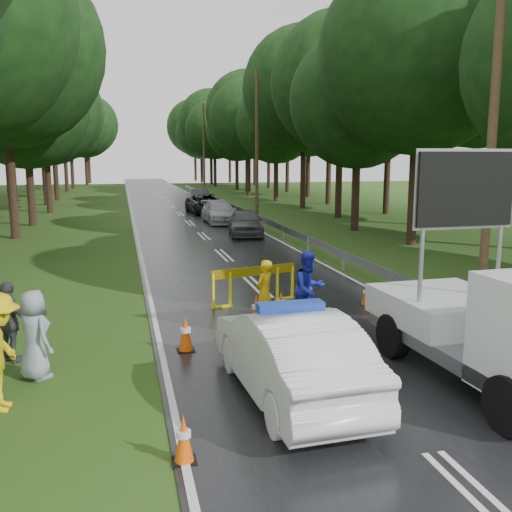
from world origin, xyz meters
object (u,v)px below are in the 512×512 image
object	(u,v)px
barrier	(254,276)
queue_car_second	(220,212)
queue_car_third	(207,204)
officer	(264,293)
queue_car_fourth	(200,198)
queue_car_first	(245,222)
police_sedan	(290,354)
civilian	(309,289)
work_truck	(504,328)

from	to	relation	value
barrier	queue_car_second	xyz separation A→B (m)	(2.40, 19.75, -0.13)
queue_car_second	queue_car_third	bearing A→B (deg)	87.42
officer	queue_car_fourth	world-z (taller)	officer
queue_car_first	officer	bearing A→B (deg)	-92.89
queue_car_third	barrier	bearing A→B (deg)	-100.23
queue_car_first	queue_car_fourth	bearing A→B (deg)	97.23
police_sedan	queue_car_first	world-z (taller)	police_sedan
police_sedan	queue_car_third	world-z (taller)	police_sedan
police_sedan	queue_car_fourth	bearing A→B (deg)	-98.92
barrier	police_sedan	bearing A→B (deg)	-111.66
barrier	civilian	xyz separation A→B (m)	(0.84, -2.25, 0.11)
queue_car_second	queue_car_third	distance (m)	6.20
queue_car_second	barrier	bearing A→B (deg)	-98.78
queue_car_third	work_truck	bearing A→B (deg)	-94.05
queue_car_fourth	barrier	bearing A→B (deg)	-90.13
queue_car_second	police_sedan	bearing A→B (deg)	-98.91
barrier	queue_car_first	xyz separation A→B (m)	(2.71, 13.75, -0.10)
barrier	queue_car_fourth	xyz separation A→B (m)	(2.85, 32.42, -0.09)
barrier	queue_car_first	bearing A→B (deg)	64.65
work_truck	queue_car_third	bearing A→B (deg)	88.42
police_sedan	barrier	size ratio (longest dim) A/B	1.86
queue_car_fourth	police_sedan	bearing A→B (deg)	-90.53
queue_car_first	police_sedan	bearing A→B (deg)	-92.40
work_truck	queue_car_second	size ratio (longest dim) A/B	1.15
civilian	queue_car_second	bearing A→B (deg)	67.49
officer	queue_car_third	world-z (taller)	officer
police_sedan	queue_car_third	distance (m)	32.30
officer	civilian	world-z (taller)	civilian
work_truck	queue_car_third	size ratio (longest dim) A/B	1.04
queue_car_first	queue_car_second	size ratio (longest dim) A/B	0.89
queue_car_third	queue_car_second	bearing A→B (deg)	-95.50
civilian	queue_car_fourth	world-z (taller)	civilian
work_truck	queue_car_second	xyz separation A→B (m)	(-0.49, 26.49, -0.45)
police_sedan	queue_car_fourth	distance (m)	38.78
queue_car_first	queue_car_second	xyz separation A→B (m)	(-0.32, 6.00, -0.03)
queue_car_first	queue_car_third	xyz separation A→B (m)	(-0.24, 12.20, 0.01)
civilian	queue_car_third	bearing A→B (deg)	68.22
civilian	queue_car_third	distance (m)	28.25
queue_car_first	queue_car_fourth	distance (m)	18.68
barrier	officer	world-z (taller)	officer
barrier	queue_car_second	size ratio (longest dim) A/B	0.54
queue_car_second	queue_car_fourth	distance (m)	12.68
police_sedan	queue_car_second	xyz separation A→B (m)	(3.21, 25.93, -0.09)
officer	queue_car_third	size ratio (longest dim) A/B	0.32
police_sedan	queue_car_first	size ratio (longest dim) A/B	1.13
queue_car_fourth	officer	bearing A→B (deg)	-90.19
queue_car_third	queue_car_fourth	bearing A→B (deg)	81.94
queue_car_second	queue_car_fourth	size ratio (longest dim) A/B	1.07
barrier	civilian	size ratio (longest dim) A/B	1.37
barrier	queue_car_third	world-z (taller)	queue_car_third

